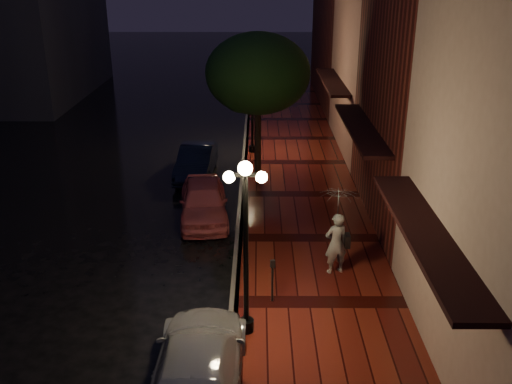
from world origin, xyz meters
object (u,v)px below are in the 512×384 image
(street_tree, at_px, (258,76))
(silver_car, at_px, (198,366))
(streetlamp_near, at_px, (246,239))
(woman_with_umbrella, at_px, (337,218))
(streetlamp_far, at_px, (252,100))
(parking_meter, at_px, (272,276))
(pink_car, at_px, (204,201))
(navy_car, at_px, (196,162))

(street_tree, distance_m, silver_car, 13.48)
(streetlamp_near, xyz_separation_m, woman_with_umbrella, (2.47, 2.81, -0.76))
(streetlamp_far, xyz_separation_m, silver_car, (-0.95, -15.96, -1.93))
(streetlamp_near, height_order, streetlamp_far, same)
(silver_car, height_order, parking_meter, parking_meter)
(pink_car, relative_size, woman_with_umbrella, 1.58)
(street_tree, xyz_separation_m, parking_meter, (0.39, -9.69, -3.36))
(streetlamp_near, bearing_deg, pink_car, 103.55)
(parking_meter, bearing_deg, navy_car, 88.91)
(streetlamp_far, xyz_separation_m, street_tree, (0.26, -3.01, 1.64))
(streetlamp_far, bearing_deg, navy_car, -128.60)
(streetlamp_near, relative_size, streetlamp_far, 1.00)
(street_tree, bearing_deg, pink_car, -113.99)
(streetlamp_near, height_order, pink_car, streetlamp_near)
(pink_car, bearing_deg, navy_car, 92.90)
(streetlamp_near, bearing_deg, street_tree, 88.65)
(pink_car, xyz_separation_m, silver_car, (0.68, -8.71, -0.01))
(pink_car, distance_m, parking_meter, 5.91)
(pink_car, bearing_deg, woman_with_umbrella, -50.08)
(street_tree, bearing_deg, streetlamp_far, 94.91)
(woman_with_umbrella, bearing_deg, navy_car, -77.03)
(streetlamp_near, bearing_deg, parking_meter, 63.48)
(navy_car, relative_size, silver_car, 0.84)
(streetlamp_near, distance_m, silver_car, 2.90)
(streetlamp_far, distance_m, navy_car, 4.20)
(street_tree, xyz_separation_m, navy_car, (-2.58, 0.10, -3.60))
(pink_car, relative_size, silver_car, 0.87)
(silver_car, relative_size, woman_with_umbrella, 1.82)
(streetlamp_far, relative_size, silver_car, 0.93)
(street_tree, distance_m, parking_meter, 10.26)
(silver_car, distance_m, woman_with_umbrella, 5.98)
(streetlamp_far, bearing_deg, pink_car, -102.66)
(woman_with_umbrella, bearing_deg, street_tree, -91.97)
(pink_car, bearing_deg, silver_car, -91.75)
(streetlamp_far, relative_size, navy_car, 1.10)
(streetlamp_near, height_order, navy_car, streetlamp_near)
(street_tree, height_order, woman_with_umbrella, street_tree)
(streetlamp_far, bearing_deg, woman_with_umbrella, -77.55)
(streetlamp_near, bearing_deg, navy_car, 101.82)
(parking_meter, bearing_deg, streetlamp_far, 74.95)
(streetlamp_near, xyz_separation_m, navy_car, (-2.32, 11.09, -1.95))
(streetlamp_near, height_order, street_tree, street_tree)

